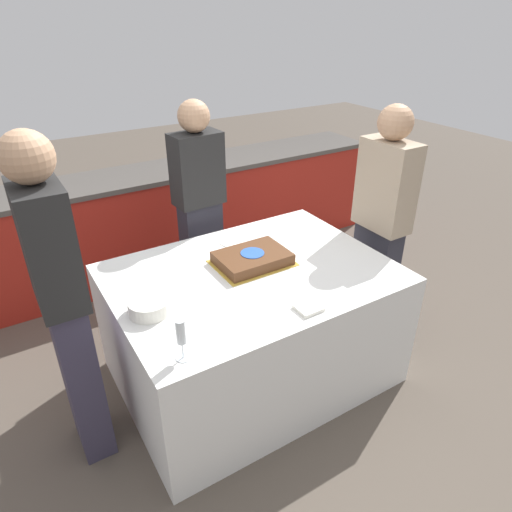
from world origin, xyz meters
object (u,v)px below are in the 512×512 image
Objects in this scene: plate_stack at (149,306)px; person_seated_left at (63,306)px; cake at (252,258)px; person_cutting_cake at (200,211)px; wine_glass at (181,334)px; person_seated_right at (381,221)px.

person_seated_left is at bearing 169.78° from plate_stack.
cake is 0.73m from plate_stack.
person_cutting_cake is at bearing 51.36° from plate_stack.
wine_glass reaches higher than plate_stack.
person_seated_left reaches higher than wine_glass.
cake is at bearing 38.71° from wine_glass.
person_seated_left reaches higher than person_seated_right.
person_seated_right is (0.98, -0.09, 0.04)m from cake.
wine_glass is 0.13× the size of person_cutting_cake.
person_cutting_cake is at bearing -53.21° from person_seated_left.
plate_stack is at bearing -87.65° from person_seated_right.
person_seated_left is at bearing 129.30° from wine_glass.
person_seated_left is (-1.09, -0.09, 0.11)m from cake.
wine_glass is 1.47m from person_cutting_cake.
person_seated_left reaches higher than person_cutting_cake.
cake is 0.99m from person_seated_right.
person_seated_right reaches higher than person_cutting_cake.
plate_stack is 0.42m from wine_glass.
plate_stack is 1.69m from person_seated_right.
cake is at bearing -95.05° from person_seated_right.
wine_glass is 0.13× the size of person_seated_right.
plate_stack is at bearing 90.86° from wine_glass.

